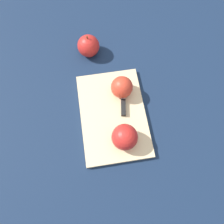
# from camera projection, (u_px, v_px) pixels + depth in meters

# --- Properties ---
(ground_plane) EXTENTS (4.00, 4.00, 0.00)m
(ground_plane) POSITION_uv_depth(u_px,v_px,m) (112.00, 116.00, 0.79)
(ground_plane) COLOR #14233D
(cutting_board) EXTENTS (0.38, 0.28, 0.02)m
(cutting_board) POSITION_uv_depth(u_px,v_px,m) (112.00, 115.00, 0.79)
(cutting_board) COLOR #D1B789
(cutting_board) RESTS_ON ground_plane
(apple_half_left) EXTENTS (0.09, 0.09, 0.09)m
(apple_half_left) POSITION_uv_depth(u_px,v_px,m) (124.00, 137.00, 0.70)
(apple_half_left) COLOR red
(apple_half_left) RESTS_ON cutting_board
(apple_half_right) EXTENTS (0.08, 0.08, 0.08)m
(apple_half_right) POSITION_uv_depth(u_px,v_px,m) (121.00, 87.00, 0.77)
(apple_half_right) COLOR red
(apple_half_right) RESTS_ON cutting_board
(knife) EXTENTS (0.16, 0.02, 0.02)m
(knife) POSITION_uv_depth(u_px,v_px,m) (122.00, 104.00, 0.78)
(knife) COLOR silver
(knife) RESTS_ON cutting_board
(apple_whole) EXTENTS (0.09, 0.09, 0.10)m
(apple_whole) POSITION_uv_depth(u_px,v_px,m) (87.00, 46.00, 0.85)
(apple_whole) COLOR red
(apple_whole) RESTS_ON ground_plane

